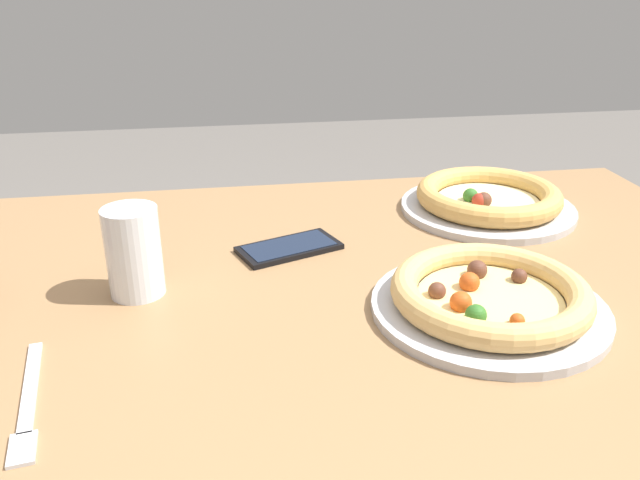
# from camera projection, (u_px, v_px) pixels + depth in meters

# --- Properties ---
(dining_table) EXTENTS (1.27, 0.87, 0.75)m
(dining_table) POSITION_uv_depth(u_px,v_px,m) (345.00, 356.00, 0.92)
(dining_table) COLOR #936D47
(dining_table) RESTS_ON ground
(pizza_near) EXTENTS (0.29, 0.29, 0.05)m
(pizza_near) POSITION_uv_depth(u_px,v_px,m) (489.00, 297.00, 0.81)
(pizza_near) COLOR #B7B7BC
(pizza_near) RESTS_ON dining_table
(pizza_far) EXTENTS (0.30, 0.30, 0.05)m
(pizza_far) POSITION_uv_depth(u_px,v_px,m) (488.00, 200.00, 1.12)
(pizza_far) COLOR #B7B7BC
(pizza_far) RESTS_ON dining_table
(water_cup_clear) EXTENTS (0.07, 0.07, 0.12)m
(water_cup_clear) POSITION_uv_depth(u_px,v_px,m) (133.00, 251.00, 0.84)
(water_cup_clear) COLOR silver
(water_cup_clear) RESTS_ON dining_table
(fork) EXTENTS (0.05, 0.20, 0.00)m
(fork) POSITION_uv_depth(u_px,v_px,m) (28.00, 404.00, 0.65)
(fork) COLOR silver
(fork) RESTS_ON dining_table
(cell_phone) EXTENTS (0.17, 0.12, 0.01)m
(cell_phone) POSITION_uv_depth(u_px,v_px,m) (289.00, 248.00, 0.98)
(cell_phone) COLOR black
(cell_phone) RESTS_ON dining_table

